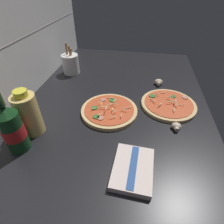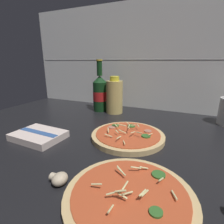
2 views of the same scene
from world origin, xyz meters
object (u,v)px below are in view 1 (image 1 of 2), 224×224
(dish_towel, at_px, (133,169))
(mushroom_right, at_px, (159,82))
(pizza_near, at_px, (168,104))
(pizza_far, at_px, (109,110))
(utensil_crock, at_px, (71,64))
(oil_bottle, at_px, (28,114))
(mushroom_left, at_px, (176,126))
(beer_bottle, at_px, (12,128))

(dish_towel, bearing_deg, mushroom_right, -9.57)
(pizza_near, xyz_separation_m, dish_towel, (-0.39, 0.14, 0.00))
(pizza_near, bearing_deg, pizza_far, 109.80)
(pizza_near, distance_m, pizza_far, 0.29)
(mushroom_right, bearing_deg, utensil_crock, 83.82)
(oil_bottle, relative_size, mushroom_left, 4.66)
(dish_towel, bearing_deg, oil_bottle, 74.31)
(pizza_far, relative_size, mushroom_right, 5.37)
(dish_towel, bearing_deg, beer_bottle, 86.30)
(pizza_far, xyz_separation_m, utensil_crock, (0.36, 0.32, 0.05))
(pizza_far, height_order, mushroom_right, pizza_far)
(pizza_far, height_order, oil_bottle, oil_bottle)
(oil_bottle, relative_size, dish_towel, 1.09)
(beer_bottle, height_order, dish_towel, beer_bottle)
(beer_bottle, height_order, oil_bottle, beer_bottle)
(pizza_far, distance_m, dish_towel, 0.32)
(pizza_near, distance_m, utensil_crock, 0.65)
(pizza_near, bearing_deg, utensil_crock, 66.09)
(beer_bottle, height_order, mushroom_left, beer_bottle)
(pizza_far, relative_size, mushroom_left, 6.27)
(oil_bottle, height_order, mushroom_left, oil_bottle)
(dish_towel, bearing_deg, utensil_crock, 34.57)
(pizza_near, height_order, dish_towel, pizza_near)
(beer_bottle, bearing_deg, pizza_far, -47.38)
(dish_towel, bearing_deg, pizza_far, 24.74)
(beer_bottle, bearing_deg, oil_bottle, -3.29)
(pizza_near, relative_size, mushroom_right, 5.41)
(pizza_far, bearing_deg, mushroom_right, -37.78)
(pizza_near, distance_m, beer_bottle, 0.67)
(beer_bottle, distance_m, mushroom_left, 0.62)
(beer_bottle, bearing_deg, mushroom_left, -70.81)
(mushroom_right, relative_size, utensil_crock, 0.27)
(pizza_near, height_order, beer_bottle, beer_bottle)
(utensil_crock, distance_m, dish_towel, 0.79)
(pizza_near, bearing_deg, dish_towel, 160.04)
(mushroom_right, xyz_separation_m, dish_towel, (-0.59, 0.10, -0.00))
(pizza_near, xyz_separation_m, mushroom_right, (0.20, 0.04, 0.01))
(mushroom_left, bearing_deg, pizza_far, 78.31)
(pizza_near, distance_m, mushroom_left, 0.16)
(oil_bottle, height_order, mushroom_right, oil_bottle)
(mushroom_left, bearing_deg, utensil_crock, 55.33)
(pizza_near, distance_m, mushroom_right, 0.21)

